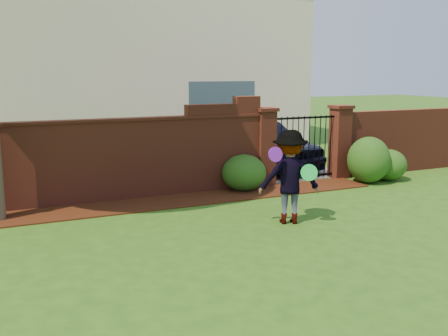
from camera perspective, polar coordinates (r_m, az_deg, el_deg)
name	(u,v)px	position (r m, az deg, el deg)	size (l,w,h in m)	color
ground	(251,251)	(7.99, 3.07, -9.28)	(80.00, 80.00, 0.01)	#295314
mulch_bed	(136,205)	(10.66, -9.78, -4.14)	(11.10, 1.08, 0.03)	black
brick_wall	(76,160)	(10.91, -16.20, 0.83)	(8.70, 0.31, 2.16)	maroon
brick_wall_return	(400,141)	(14.77, 19.06, 2.88)	(4.00, 0.25, 1.70)	maroon
pillar_left	(265,146)	(12.29, 4.59, 2.45)	(0.50, 0.50, 1.88)	maroon
pillar_right	(340,141)	(13.48, 12.84, 2.95)	(0.50, 0.50, 1.88)	maroon
iron_gate	(303,148)	(12.87, 8.89, 2.27)	(1.78, 0.03, 1.60)	black
driveway	(235,157)	(16.46, 1.24, 1.26)	(3.20, 8.00, 0.01)	gray
house	(126,59)	(19.19, -10.91, 11.90)	(12.40, 6.40, 6.30)	#EFDFC8
car	(265,143)	(14.50, 4.64, 2.86)	(1.74, 4.33, 1.48)	black
shrub_left	(244,173)	(11.77, 2.25, -0.53)	(1.03, 1.03, 0.84)	#164514
shrub_middle	(369,160)	(13.06, 15.89, 0.87)	(1.05, 1.05, 1.15)	#164514
shrub_right	(389,165)	(13.55, 17.97, 0.33)	(0.89, 0.89, 0.79)	#164514
man	(290,177)	(9.24, 7.35, -1.04)	(1.10, 0.64, 1.71)	gray
frisbee_purple	(275,154)	(8.84, 5.77, 1.52)	(0.27, 0.27, 0.02)	#6E1AA8
frisbee_green	(309,173)	(9.08, 9.51, -0.50)	(0.30, 0.30, 0.03)	green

